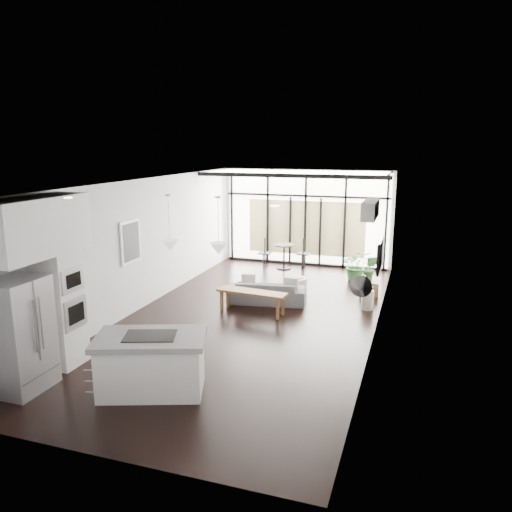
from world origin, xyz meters
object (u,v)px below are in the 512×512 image
Objects in this scene: console_bench at (252,302)px; milk_can at (368,298)px; pouf at (297,286)px; fridge at (20,335)px; tv at (380,255)px; island at (152,364)px; sofa at (267,288)px.

milk_can reaches higher than console_bench.
console_bench is 1.75m from pouf.
fridge is at bearing -114.30° from pouf.
console_bench is at bearing -164.27° from tv.
island is 5.31m from tv.
tv reaches higher than pouf.
sofa is 1.00m from pouf.
pouf is 1.85m from milk_can.
console_bench is at bearing -155.94° from milk_can.
tv reaches higher than milk_can.
sofa is 2.64m from tv.
island is 1.02× the size of console_bench.
console_bench is at bearing 63.76° from fridge.
pouf is at bearing 65.70° from fridge.
sofa reaches higher than pouf.
sofa reaches higher than console_bench.
fridge is 4.76m from console_bench.
fridge reaches higher than island.
pouf is at bearing 160.27° from milk_can.
sofa is at bearing 178.36° from tv.
tv is at bearing -52.34° from milk_can.
console_bench is 2.85m from tv.
sofa is at bearing 66.58° from fridge.
sofa is 2.23m from milk_can.
fridge reaches higher than pouf.
console_bench is at bearing 74.56° from sofa.
milk_can is (1.74, -0.62, 0.07)m from pouf.
pouf is at bearing 154.69° from tv.
tv reaches higher than sofa.
console_bench is (2.09, 4.23, -0.59)m from fridge.
sofa reaches higher than milk_can.
tv is (1.98, -0.93, 1.10)m from pouf.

